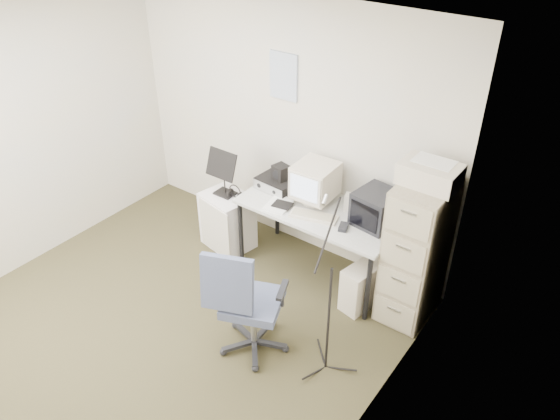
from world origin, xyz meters
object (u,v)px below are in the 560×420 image
Objects in this scene: desk at (318,241)px; side_cart at (228,221)px; filing_cabinet at (416,252)px; office_chair at (253,301)px.

side_cart is at bearing -170.52° from desk.
office_chair is (-0.84, -1.16, -0.15)m from filing_cabinet.
office_chair is (0.11, -1.13, 0.13)m from desk.
office_chair reaches higher than desk.
desk is 2.51× the size of side_cart.
filing_cabinet reaches higher than side_cart.
filing_cabinet is at bearing 16.67° from side_cart.
filing_cabinet is at bearing 32.07° from office_chair.
filing_cabinet is at bearing 1.81° from desk.
filing_cabinet is 1.30× the size of office_chair.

